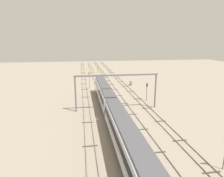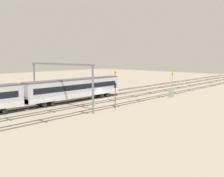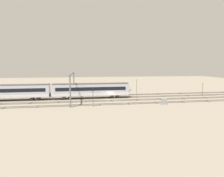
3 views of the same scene
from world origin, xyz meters
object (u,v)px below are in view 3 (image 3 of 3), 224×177
at_px(overhead_gantry, 72,79).
at_px(signal_light_trackside_approach, 93,95).
at_px(speed_sign_mid_trackside, 203,87).
at_px(speed_sign_far_trackside, 137,85).
at_px(relay_cabinet, 164,102).

bearing_deg(overhead_gantry, signal_light_trackside_approach, -58.49).
distance_m(speed_sign_mid_trackside, speed_sign_far_trackside, 22.66).
bearing_deg(overhead_gantry, speed_sign_mid_trackside, 0.88).
distance_m(overhead_gantry, speed_sign_mid_trackside, 44.11).
bearing_deg(signal_light_trackside_approach, speed_sign_mid_trackside, 14.71).
bearing_deg(overhead_gantry, speed_sign_far_trackside, 14.05).
relative_size(signal_light_trackside_approach, relay_cabinet, 2.89).
xyz_separation_m(signal_light_trackside_approach, relay_cabinet, (19.33, -0.61, -2.32)).
xyz_separation_m(speed_sign_mid_trackside, speed_sign_far_trackside, (-22.14, 4.79, 0.62)).
relative_size(speed_sign_mid_trackside, relay_cabinet, 2.80).
height_order(signal_light_trackside_approach, relay_cabinet, signal_light_trackside_approach).
bearing_deg(speed_sign_far_trackside, relay_cabinet, -78.16).
bearing_deg(speed_sign_far_trackside, speed_sign_mid_trackside, -12.21).
bearing_deg(speed_sign_mid_trackside, signal_light_trackside_approach, -165.29).
xyz_separation_m(overhead_gantry, signal_light_trackside_approach, (5.74, -9.37, -3.29)).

